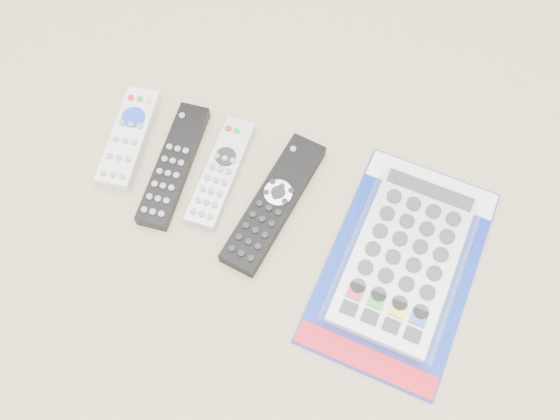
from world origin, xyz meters
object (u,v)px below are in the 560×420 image
(remote_small_grey, at_px, (129,138))
(remote_slim_black, at_px, (174,165))
(remote_large_black, at_px, (274,203))
(remote_silver_dvd, at_px, (221,173))
(jumbo_remote_packaged, at_px, (404,258))

(remote_small_grey, xyz_separation_m, remote_slim_black, (0.08, -0.02, -0.00))
(remote_slim_black, xyz_separation_m, remote_large_black, (0.16, -0.01, 0.00))
(remote_silver_dvd, bearing_deg, remote_small_grey, 175.83)
(remote_small_grey, distance_m, jumbo_remote_packaged, 0.43)
(remote_small_grey, relative_size, remote_slim_black, 0.84)
(remote_large_black, bearing_deg, jumbo_remote_packaged, 2.40)
(remote_slim_black, height_order, remote_large_black, same)
(remote_small_grey, xyz_separation_m, remote_silver_dvd, (0.15, -0.01, -0.00))
(remote_silver_dvd, bearing_deg, jumbo_remote_packaged, -10.09)
(remote_silver_dvd, relative_size, remote_large_black, 0.79)
(remote_slim_black, distance_m, jumbo_remote_packaged, 0.35)
(remote_slim_black, bearing_deg, jumbo_remote_packaged, -9.58)
(remote_small_grey, height_order, remote_slim_black, remote_small_grey)
(remote_large_black, relative_size, jumbo_remote_packaged, 0.69)
(remote_small_grey, relative_size, remote_silver_dvd, 0.95)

